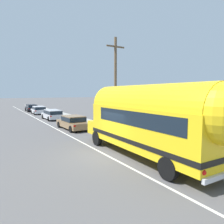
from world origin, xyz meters
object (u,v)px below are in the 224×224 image
(utility_pole, at_px, (115,84))
(car_lead, at_px, (73,122))
(painted_bus, at_px, (151,118))
(car_second, at_px, (52,114))
(car_third, at_px, (39,110))
(car_fourth, at_px, (31,107))

(utility_pole, relative_size, car_lead, 1.77)
(painted_bus, bearing_deg, car_lead, 91.17)
(car_lead, relative_size, car_second, 1.06)
(utility_pole, relative_size, car_second, 1.87)
(car_lead, height_order, car_second, same)
(car_third, bearing_deg, car_fourth, 91.00)
(car_third, distance_m, car_fourth, 6.14)
(car_lead, bearing_deg, painted_bus, -88.83)
(car_fourth, bearing_deg, painted_bus, -89.72)
(painted_bus, bearing_deg, car_fourth, 90.28)
(utility_pole, xyz_separation_m, painted_bus, (-2.25, -7.22, -2.12))
(car_lead, bearing_deg, car_third, 89.44)
(car_second, relative_size, car_third, 1.04)
(car_lead, bearing_deg, utility_pole, -58.76)
(painted_bus, relative_size, car_third, 2.58)
(painted_bus, distance_m, car_fourth, 34.76)
(car_second, distance_m, car_third, 8.82)
(car_second, height_order, car_fourth, same)
(painted_bus, bearing_deg, utility_pole, 72.72)
(utility_pole, bearing_deg, car_third, 96.17)
(utility_pole, bearing_deg, painted_bus, -107.28)
(car_third, bearing_deg, car_lead, -90.56)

